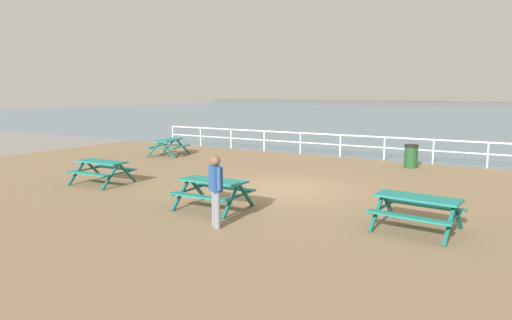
{
  "coord_description": "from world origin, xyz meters",
  "views": [
    {
      "loc": [
        6.41,
        -12.52,
        3.07
      ],
      "look_at": [
        -1.27,
        0.3,
        0.8
      ],
      "focal_mm": 31.53,
      "sensor_mm": 36.0,
      "label": 1
    }
  ],
  "objects": [
    {
      "name": "picnic_table_far_left",
      "position": [
        -5.69,
        -2.42,
        0.58
      ],
      "size": [
        1.86,
        1.61,
        0.8
      ],
      "rotation": [
        0.0,
        0.0,
        0.04
      ],
      "color": "#1E7A70",
      "rests_on": "ground"
    },
    {
      "name": "picnic_table_mid_centre",
      "position": [
        -0.54,
        -3.12,
        0.58
      ],
      "size": [
        1.85,
        1.6,
        0.8
      ],
      "rotation": [
        0.0,
        0.0,
        0.03
      ],
      "color": "#1E7A70",
      "rests_on": "ground"
    },
    {
      "name": "seaward_railing",
      "position": [
        -0.0,
        7.75,
        0.76
      ],
      "size": [
        23.07,
        0.07,
        1.08
      ],
      "color": "white",
      "rests_on": "ground"
    },
    {
      "name": "picnic_table_near_left",
      "position": [
        4.5,
        -2.35,
        0.58
      ],
      "size": [
        1.94,
        1.69,
        0.8
      ],
      "rotation": [
        0.0,
        0.0,
        -0.1
      ],
      "color": "#1E7A70",
      "rests_on": "ground"
    },
    {
      "name": "sea_band",
      "position": [
        0.0,
        52.75,
        0.0
      ],
      "size": [
        142.0,
        90.0,
        0.01
      ],
      "primitive_type": "cube",
      "color": "slate",
      "rests_on": "ground"
    },
    {
      "name": "ground_plane",
      "position": [
        0.0,
        0.0,
        -0.1
      ],
      "size": [
        30.0,
        24.0,
        0.2
      ],
      "primitive_type": "cube",
      "color": "#846B4C"
    },
    {
      "name": "picnic_table_near_right",
      "position": [
        -8.4,
        3.92,
        0.58
      ],
      "size": [
        1.9,
        2.11,
        0.8
      ],
      "rotation": [
        0.0,
        0.0,
        1.82
      ],
      "color": "#1E7A70",
      "rests_on": "ground"
    },
    {
      "name": "distant_shoreline",
      "position": [
        0.0,
        95.75,
        0.0
      ],
      "size": [
        142.0,
        6.0,
        1.8
      ],
      "primitive_type": "cube",
      "color": "#4C4C47",
      "rests_on": "ground"
    },
    {
      "name": "litter_bin",
      "position": [
        2.52,
        6.3,
        0.48
      ],
      "size": [
        0.55,
        0.55,
        0.95
      ],
      "color": "#1E4723",
      "rests_on": "ground"
    },
    {
      "name": "visitor",
      "position": [
        0.53,
        -4.47,
        0.95
      ],
      "size": [
        0.46,
        0.37,
        1.66
      ],
      "rotation": [
        0.0,
        0.0,
        0.99
      ],
      "color": "slate",
      "rests_on": "ground"
    }
  ]
}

